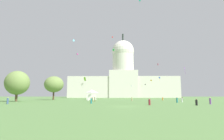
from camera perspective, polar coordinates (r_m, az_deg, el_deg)
name	(u,v)px	position (r m, az deg, el deg)	size (l,w,h in m)	color
ground_plane	(125,107)	(37.88, 3.93, -10.96)	(800.00, 800.00, 0.00)	#567F42
capitol_building	(123,79)	(200.15, 3.39, -2.58)	(113.18, 23.56, 68.72)	silver
event_tent	(92,95)	(96.54, -6.16, -7.43)	(5.59, 7.47, 5.17)	white
tree_west_mid	(54,84)	(101.85, -17.07, -4.14)	(13.24, 13.10, 12.05)	#4C3823
tree_west_far	(17,83)	(79.18, -26.62, -3.47)	(9.96, 9.33, 11.37)	brown
person_white_back_left	(182,100)	(67.45, 20.30, -8.46)	(0.54, 0.54, 1.58)	silver
person_teal_back_center	(91,101)	(52.81, -6.26, -9.19)	(0.48, 0.48, 1.67)	#1E757A
person_olive_near_tent	(92,100)	(69.42, -5.91, -8.86)	(0.55, 0.55, 1.59)	olive
person_black_near_tree_east	(182,99)	(91.95, 20.37, -8.14)	(0.62, 0.62, 1.57)	black
person_white_deep_crowd	(88,99)	(80.38, -7.23, -8.67)	(0.52, 0.52, 1.59)	silver
person_olive_lawn_far_left	(95,99)	(73.41, -5.22, -8.73)	(0.51, 0.51, 1.77)	olive
person_purple_near_tree_west	(210,101)	(53.94, 27.45, -8.31)	(0.53, 0.53, 1.75)	#703D93
person_black_lawn_far_right	(196,102)	(46.51, 24.08, -8.90)	(0.67, 0.67, 1.49)	black
person_maroon_edge_west	(149,102)	(45.11, 11.21, -9.44)	(0.62, 0.62, 1.54)	maroon
person_teal_edge_east	(177,100)	(62.95, 18.98, -8.58)	(0.62, 0.62, 1.66)	#1E757A
person_denim_mid_right	(8,101)	(56.28, -28.90, -8.16)	(0.52, 0.52, 1.74)	#3D5684
person_orange_aisle_center	(163,99)	(91.10, 15.02, -8.38)	(0.48, 0.48, 1.52)	orange
person_tan_front_right	(132,99)	(77.69, 6.02, -8.68)	(0.42, 0.42, 1.71)	tan
kite_violet_low	(185,69)	(106.17, 21.04, 0.35)	(0.79, 0.90, 3.77)	purple
kite_red_high	(112,37)	(173.86, 0.13, 9.87)	(1.06, 1.06, 4.16)	red
kite_gold_low	(151,81)	(115.70, 11.69, -3.16)	(1.02, 0.47, 2.41)	gold
kite_magenta_mid	(77,54)	(142.57, -10.39, 4.72)	(1.18, 1.19, 0.92)	#D1339E
kite_cyan_high	(74,40)	(121.83, -11.47, 8.70)	(0.92, 0.76, 1.31)	#33BCDB
kite_black_low	(145,84)	(164.86, 9.96, -4.29)	(0.86, 0.41, 0.86)	black
kite_orange_low	(142,87)	(178.05, 9.15, -4.96)	(1.35, 1.22, 0.16)	orange
kite_white_low	(132,86)	(167.79, 5.92, -4.79)	(1.35, 1.32, 3.88)	white
kite_turquoise_high	(140,0)	(121.51, 8.34, 20.09)	(1.10, 1.05, 3.08)	teal
kite_pink_low	(158,64)	(87.68, 13.65, 1.66)	(0.45, 0.63, 0.95)	pink
kite_lime_low	(85,79)	(74.15, -8.16, -2.69)	(0.97, 1.16, 1.54)	#8CD133
kite_green_high	(114,50)	(143.05, 0.46, 6.09)	(1.35, 1.42, 3.68)	green
kite_blue_low	(159,78)	(171.76, 14.10, -2.25)	(1.22, 1.28, 3.48)	blue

